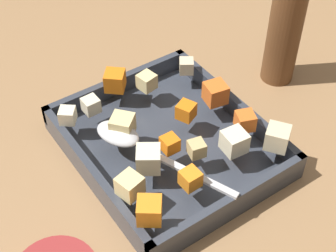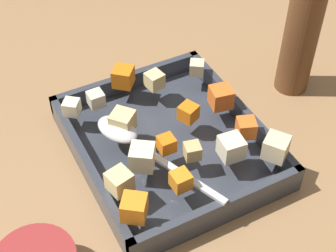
{
  "view_description": "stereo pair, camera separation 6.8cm",
  "coord_description": "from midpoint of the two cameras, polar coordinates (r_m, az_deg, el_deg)",
  "views": [
    {
      "loc": [
        -0.44,
        0.32,
        0.6
      ],
      "look_at": [
        0.01,
        0.01,
        0.06
      ],
      "focal_mm": 54.71,
      "sensor_mm": 36.0,
      "label": 1
    },
    {
      "loc": [
        -0.48,
        0.26,
        0.6
      ],
      "look_at": [
        0.01,
        0.01,
        0.06
      ],
      "focal_mm": 54.71,
      "sensor_mm": 36.0,
      "label": 2
    }
  ],
  "objects": [
    {
      "name": "pepper_mill",
      "position": [
        0.9,
        10.85,
        10.78
      ],
      "size": [
        0.06,
        0.06,
        0.24
      ],
      "color": "brown",
      "rests_on": "ground_plane"
    },
    {
      "name": "serving_spoon",
      "position": [
        0.76,
        -7.32,
        -1.41
      ],
      "size": [
        0.23,
        0.11,
        0.02
      ],
      "rotation": [
        0.0,
        0.0,
        3.53
      ],
      "color": "silver",
      "rests_on": "baking_dish"
    },
    {
      "name": "potato_chunk_far_right",
      "position": [
        0.74,
        4.82,
        -1.87
      ],
      "size": [
        0.04,
        0.04,
        0.03
      ],
      "primitive_type": "cube",
      "rotation": [
        0.0,
        0.0,
        3.05
      ],
      "color": "beige",
      "rests_on": "baking_dish"
    },
    {
      "name": "potato_chunk_mid_left",
      "position": [
        0.76,
        9.6,
        -1.38
      ],
      "size": [
        0.05,
        0.05,
        0.03
      ],
      "primitive_type": "cube",
      "rotation": [
        0.0,
        0.0,
        2.19
      ],
      "color": "beige",
      "rests_on": "baking_dish"
    },
    {
      "name": "baking_dish",
      "position": [
        0.81,
        -2.42,
        -2.32
      ],
      "size": [
        0.32,
        0.28,
        0.05
      ],
      "color": "#333842",
      "rests_on": "ground_plane"
    },
    {
      "name": "carrot_chunk_corner_sw",
      "position": [
        0.75,
        -2.41,
        -2.12
      ],
      "size": [
        0.02,
        0.02,
        0.02
      ],
      "primitive_type": "cube",
      "rotation": [
        0.0,
        0.0,
        1.56
      ],
      "color": "orange",
      "rests_on": "baking_dish"
    },
    {
      "name": "carrot_chunk_rim_edge",
      "position": [
        0.78,
        6.13,
        0.46
      ],
      "size": [
        0.04,
        0.04,
        0.03
      ],
      "primitive_type": "cube",
      "rotation": [
        0.0,
        0.0,
        1.21
      ],
      "color": "orange",
      "rests_on": "baking_dish"
    },
    {
      "name": "potato_chunk_front_center",
      "position": [
        0.85,
        -4.69,
        4.88
      ],
      "size": [
        0.03,
        0.03,
        0.03
      ],
      "primitive_type": "cube",
      "rotation": [
        0.0,
        0.0,
        1.76
      ],
      "color": "#E0CC89",
      "rests_on": "baking_dish"
    },
    {
      "name": "potato_chunk_near_spoon",
      "position": [
        0.69,
        -7.11,
        -6.75
      ],
      "size": [
        0.04,
        0.04,
        0.03
      ],
      "primitive_type": "cube",
      "rotation": [
        0.0,
        0.0,
        1.81
      ],
      "color": "#E0CC89",
      "rests_on": "baking_dish"
    },
    {
      "name": "carrot_chunk_corner_se",
      "position": [
        0.67,
        -5.06,
        -9.5
      ],
      "size": [
        0.04,
        0.04,
        0.03
      ],
      "primitive_type": "cube",
      "rotation": [
        0.0,
        0.0,
        0.94
      ],
      "color": "orange",
      "rests_on": "baking_dish"
    },
    {
      "name": "carrot_chunk_far_left",
      "position": [
        0.82,
        2.95,
        3.6
      ],
      "size": [
        0.04,
        0.04,
        0.03
      ],
      "primitive_type": "cube",
      "rotation": [
        0.0,
        0.0,
        1.39
      ],
      "color": "orange",
      "rests_on": "baking_dish"
    },
    {
      "name": "parsnip_chunk_under_handle",
      "position": [
        0.82,
        -10.95,
        2.2
      ],
      "size": [
        0.02,
        0.02,
        0.02
      ],
      "primitive_type": "cube",
      "rotation": [
        0.0,
        0.0,
        1.59
      ],
      "color": "beige",
      "rests_on": "baking_dish"
    },
    {
      "name": "potato_chunk_center",
      "position": [
        0.88,
        -0.16,
        6.62
      ],
      "size": [
        0.03,
        0.03,
        0.02
      ],
      "primitive_type": "cube",
      "rotation": [
        0.0,
        0.0,
        0.98
      ],
      "color": "beige",
      "rests_on": "baking_dish"
    },
    {
      "name": "potato_chunk_heap_top",
      "position": [
        0.77,
        -7.62,
        -0.08
      ],
      "size": [
        0.05,
        0.05,
        0.03
      ],
      "primitive_type": "cube",
      "rotation": [
        0.0,
        0.0,
        0.71
      ],
      "color": "#E0CC89",
      "rests_on": "baking_dish"
    },
    {
      "name": "carrot_chunk_near_left",
      "position": [
        0.79,
        -0.43,
        1.59
      ],
      "size": [
        0.03,
        0.03,
        0.03
      ],
      "primitive_type": "cube",
      "rotation": [
        0.0,
        0.0,
        3.56
      ],
      "color": "orange",
      "rests_on": "baking_dish"
    },
    {
      "name": "potato_chunk_heap_side",
      "position": [
        0.74,
        0.76,
        -2.57
      ],
      "size": [
        0.03,
        0.03,
        0.02
      ],
      "primitive_type": "cube",
      "rotation": [
        0.0,
        0.0,
        6.06
      ],
      "color": "tan",
      "rests_on": "baking_dish"
    },
    {
      "name": "potato_chunk_corner_nw",
      "position": [
        0.72,
        -4.91,
        -3.82
      ],
      "size": [
        0.05,
        0.05,
        0.03
      ],
      "primitive_type": "cube",
      "rotation": [
        0.0,
        0.0,
        0.98
      ],
      "color": "beige",
      "rests_on": "baking_dish"
    },
    {
      "name": "carrot_chunk_near_right",
      "position": [
        0.7,
        -0.28,
        -6.02
      ],
      "size": [
        0.03,
        0.03,
        0.03
      ],
      "primitive_type": "cube",
      "rotation": [
        0.0,
        0.0,
        3.17
      ],
      "color": "orange",
      "rests_on": "baking_dish"
    },
    {
      "name": "ground_plane",
      "position": [
        0.81,
        -1.55,
        -3.26
      ],
      "size": [
        4.0,
        4.0,
        0.0
      ],
      "primitive_type": "plane",
      "color": "#936D47"
    },
    {
      "name": "potato_chunk_corner_ne",
      "position": [
        0.81,
        -13.51,
        1.04
      ],
      "size": [
        0.03,
        0.03,
        0.02
      ],
      "primitive_type": "cube",
      "rotation": [
        0.0,
        0.0,
        2.47
      ],
      "color": "beige",
      "rests_on": "baking_dish"
    },
    {
      "name": "carrot_chunk_back_center",
      "position": [
        0.85,
        -8.23,
        4.94
      ],
      "size": [
        0.05,
        0.05,
        0.03
      ],
      "primitive_type": "cube",
      "rotation": [
        0.0,
        0.0,
        4.0
      ],
      "color": "orange",
      "rests_on": "baking_dish"
    }
  ]
}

